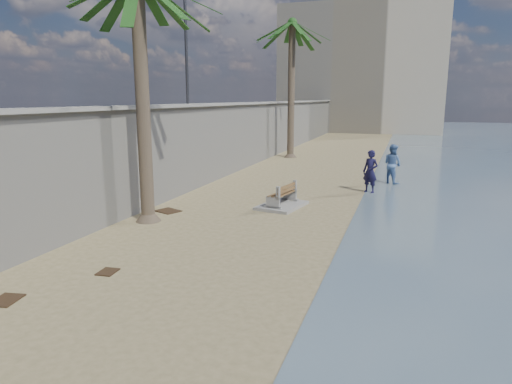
# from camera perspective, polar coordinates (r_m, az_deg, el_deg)

# --- Properties ---
(ground_plane) EXTENTS (140.00, 140.00, 0.00)m
(ground_plane) POSITION_cam_1_polar(r_m,az_deg,el_deg) (7.35, -14.53, -20.33)
(ground_plane) COLOR #918059
(seawall) EXTENTS (0.45, 70.00, 3.50)m
(seawall) POSITION_cam_1_polar(r_m,az_deg,el_deg) (26.72, -0.80, 7.18)
(seawall) COLOR gray
(seawall) RESTS_ON ground_plane
(wall_cap) EXTENTS (0.80, 70.00, 0.12)m
(wall_cap) POSITION_cam_1_polar(r_m,az_deg,el_deg) (26.64, -0.81, 11.04)
(wall_cap) COLOR gray
(wall_cap) RESTS_ON seawall
(end_building) EXTENTS (18.00, 12.00, 14.00)m
(end_building) POSITION_cam_1_polar(r_m,az_deg,el_deg) (57.52, 13.23, 14.53)
(end_building) COLOR #B7AA93
(end_building) RESTS_ON ground_plane
(bench_far) EXTENTS (1.65, 2.14, 0.81)m
(bench_far) POSITION_cam_1_polar(r_m,az_deg,el_deg) (16.37, 3.24, -0.67)
(bench_far) COLOR gray
(bench_far) RESTS_ON ground_plane
(palm_back) EXTENTS (5.00, 5.00, 9.34)m
(palm_back) POSITION_cam_1_polar(r_m,az_deg,el_deg) (30.34, 4.56, 20.07)
(palm_back) COLOR brown
(palm_back) RESTS_ON ground_plane
(streetlight) EXTENTS (0.28, 0.28, 5.12)m
(streetlight) POSITION_cam_1_polar(r_m,az_deg,el_deg) (19.41, -8.79, 19.83)
(streetlight) COLOR #2D2D33
(streetlight) RESTS_ON wall_cap
(person_a) EXTENTS (0.87, 0.77, 2.03)m
(person_a) POSITION_cam_1_polar(r_m,az_deg,el_deg) (19.29, 14.12, 2.88)
(person_a) COLOR #151233
(person_a) RESTS_ON ground_plane
(person_b) EXTENTS (1.21, 1.18, 1.99)m
(person_b) POSITION_cam_1_polar(r_m,az_deg,el_deg) (21.69, 16.70, 3.63)
(person_b) COLOR #5375AC
(person_b) RESTS_ON ground_plane
(debris_b) EXTENTS (0.57, 0.66, 0.03)m
(debris_b) POSITION_cam_1_polar(r_m,az_deg,el_deg) (10.28, -28.80, -11.76)
(debris_b) COLOR #382616
(debris_b) RESTS_ON ground_plane
(debris_c) EXTENTS (0.97, 0.88, 0.03)m
(debris_c) POSITION_cam_1_polar(r_m,az_deg,el_deg) (16.08, -10.93, -2.33)
(debris_c) COLOR #382616
(debris_c) RESTS_ON ground_plane
(debris_d) EXTENTS (0.42, 0.50, 0.03)m
(debris_d) POSITION_cam_1_polar(r_m,az_deg,el_deg) (10.93, -18.06, -9.47)
(debris_d) COLOR #382616
(debris_d) RESTS_ON ground_plane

